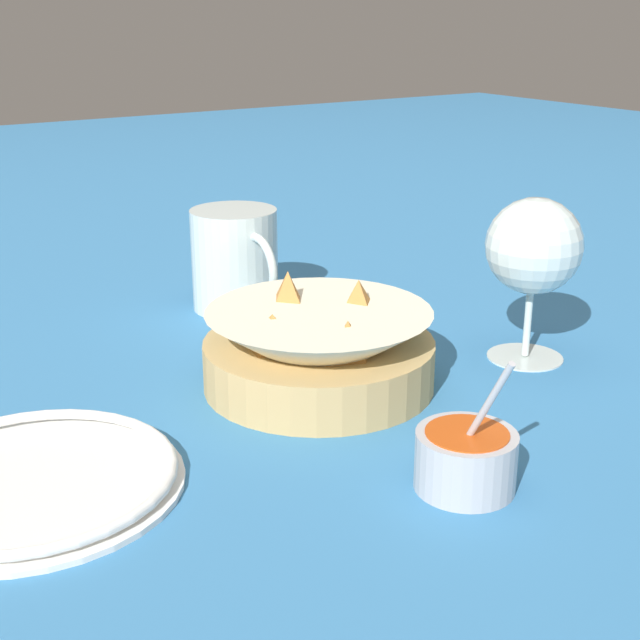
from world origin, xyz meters
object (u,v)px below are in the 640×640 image
at_px(food_basket, 320,350).
at_px(sauce_cup, 466,457).
at_px(beer_mug, 236,263).
at_px(wine_glass, 534,251).
at_px(side_plate, 32,479).

bearing_deg(food_basket, sauce_cup, -2.88).
bearing_deg(sauce_cup, beer_mug, 173.51).
xyz_separation_m(food_basket, sauce_cup, (0.21, -0.01, -0.01)).
relative_size(wine_glass, beer_mug, 1.14).
bearing_deg(side_plate, wine_glass, 88.68).
bearing_deg(wine_glass, food_basket, -104.37).
bearing_deg(beer_mug, sauce_cup, -6.49).
relative_size(sauce_cup, beer_mug, 0.79).
height_order(sauce_cup, side_plate, sauce_cup).
height_order(food_basket, wine_glass, wine_glass).
distance_m(sauce_cup, side_plate, 0.31).
bearing_deg(food_basket, wine_glass, 75.63).
bearing_deg(wine_glass, side_plate, -91.32).
xyz_separation_m(wine_glass, side_plate, (-0.01, -0.47, -0.10)).
xyz_separation_m(food_basket, wine_glass, (0.05, 0.20, 0.07)).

